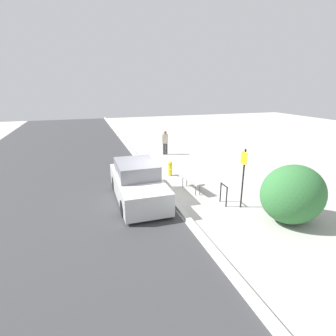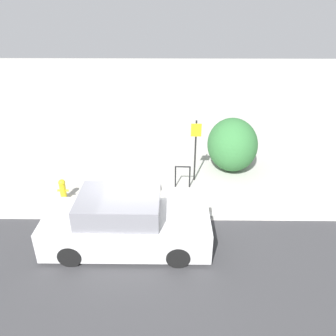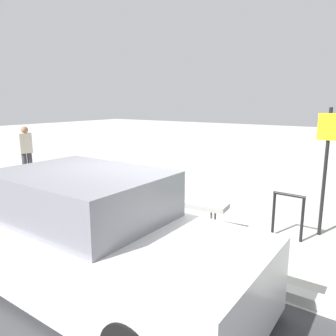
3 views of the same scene
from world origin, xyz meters
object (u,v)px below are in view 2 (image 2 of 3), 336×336
at_px(bike_rack, 183,174).
at_px(parked_car_near, 126,224).
at_px(sign_post, 196,146).
at_px(fire_hydrant, 63,189).
at_px(bench, 131,183).

distance_m(bike_rack, parked_car_near, 3.49).
xyz_separation_m(sign_post, parked_car_near, (-2.04, -3.60, -0.70)).
distance_m(sign_post, fire_hydrant, 4.72).
bearing_deg(sign_post, fire_hydrant, -162.46).
xyz_separation_m(bike_rack, sign_post, (0.45, 0.50, 0.88)).
distance_m(fire_hydrant, parked_car_near, 3.24).
bearing_deg(parked_car_near, bench, 93.36).
height_order(bench, fire_hydrant, fire_hydrant).
bearing_deg(bench, fire_hydrant, 178.94).
bearing_deg(parked_car_near, fire_hydrant, 137.20).
bearing_deg(bike_rack, parked_car_near, -117.25).
xyz_separation_m(bench, parked_car_near, (0.13, -2.44, 0.18)).
relative_size(bench, sign_post, 0.73).
height_order(bike_rack, fire_hydrant, bike_rack).
distance_m(sign_post, parked_car_near, 4.20).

